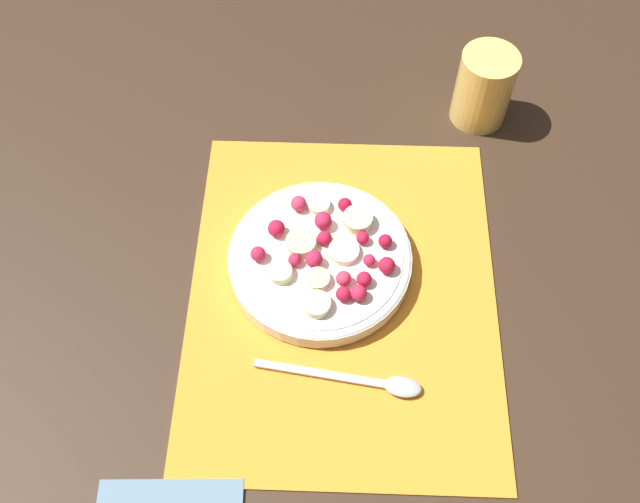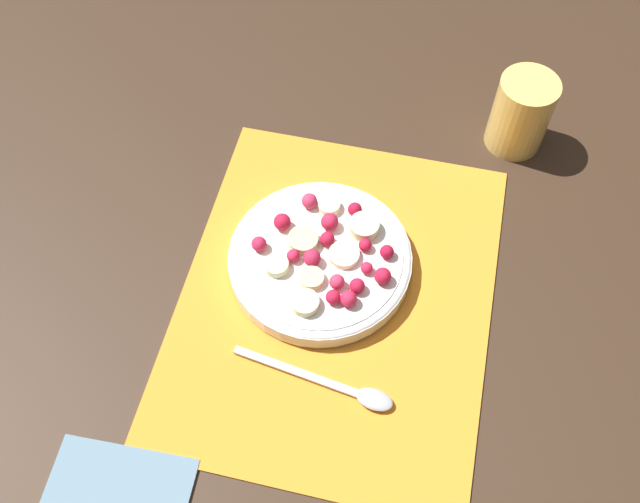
% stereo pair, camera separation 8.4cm
% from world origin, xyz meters
% --- Properties ---
extents(ground_plane, '(3.00, 3.00, 0.00)m').
position_xyz_m(ground_plane, '(0.00, 0.00, 0.00)').
color(ground_plane, '#382619').
extents(placemat, '(0.46, 0.37, 0.01)m').
position_xyz_m(placemat, '(0.00, 0.00, 0.00)').
color(placemat, orange).
rests_on(placemat, ground_plane).
extents(fruit_bowl, '(0.22, 0.22, 0.05)m').
position_xyz_m(fruit_bowl, '(-0.04, -0.03, 0.02)').
color(fruit_bowl, white).
rests_on(fruit_bowl, placemat).
extents(spoon, '(0.04, 0.19, 0.01)m').
position_xyz_m(spoon, '(0.11, 0.03, 0.01)').
color(spoon, '#B2B2B7').
rests_on(spoon, placemat).
extents(drinking_glass, '(0.08, 0.08, 0.11)m').
position_xyz_m(drinking_glass, '(-0.29, 0.18, 0.05)').
color(drinking_glass, '#F4CC66').
rests_on(drinking_glass, ground_plane).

